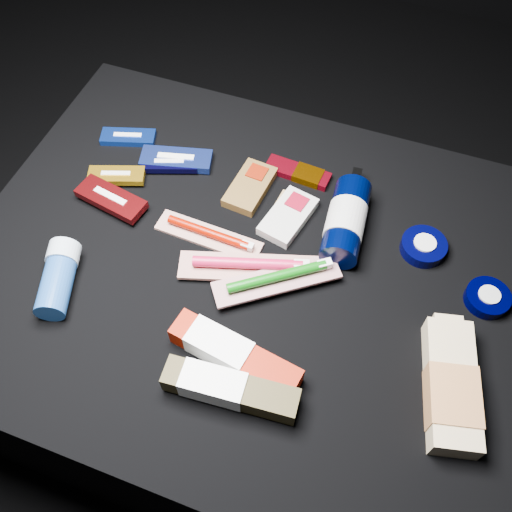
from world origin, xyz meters
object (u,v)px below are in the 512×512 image
(bodywash_bottle, at_px, (451,388))
(toothpaste_carton_red, at_px, (230,353))
(deodorant_stick, at_px, (58,277))
(lotion_bottle, at_px, (346,221))

(bodywash_bottle, height_order, toothpaste_carton_red, bodywash_bottle)
(deodorant_stick, xyz_separation_m, toothpaste_carton_red, (0.31, -0.02, -0.01))
(lotion_bottle, relative_size, bodywash_bottle, 0.97)
(lotion_bottle, distance_m, deodorant_stick, 0.50)
(deodorant_stick, relative_size, toothpaste_carton_red, 0.65)
(bodywash_bottle, distance_m, toothpaste_carton_red, 0.33)
(lotion_bottle, bearing_deg, toothpaste_carton_red, -114.27)
(deodorant_stick, distance_m, toothpaste_carton_red, 0.31)
(toothpaste_carton_red, bearing_deg, lotion_bottle, 80.12)
(bodywash_bottle, xyz_separation_m, deodorant_stick, (-0.64, -0.04, 0.00))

